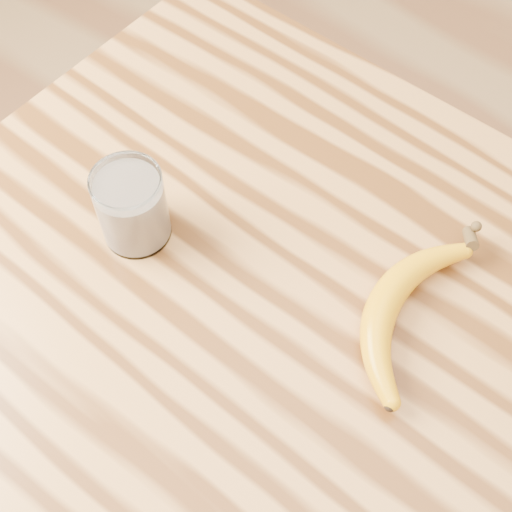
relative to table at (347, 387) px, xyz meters
The scene contains 4 objects.
room 0.58m from the table, ahead, with size 4.04×4.04×2.70m.
table is the anchor object (origin of this frame).
smoothie_glass 0.37m from the table, behind, with size 0.09×0.09×0.11m.
banana 0.16m from the table, 96.89° to the left, with size 0.12×0.33×0.04m, color orange, non-canonical shape.
Camera 1 is at (0.12, -0.34, 1.67)m, focal length 50.00 mm.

